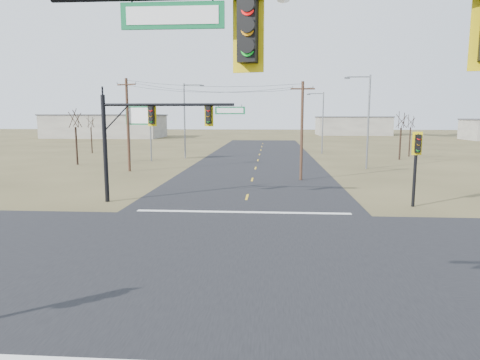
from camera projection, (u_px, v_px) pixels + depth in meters
name	position (u px, v px, depth m)	size (l,w,h in m)	color
ground	(230.00, 256.00, 16.50)	(320.00, 320.00, 0.00)	brown
road_ew	(230.00, 255.00, 16.50)	(160.00, 14.00, 0.02)	black
road_ns	(230.00, 255.00, 16.50)	(14.00, 160.00, 0.02)	black
stop_bar_far	(243.00, 212.00, 23.90)	(12.00, 0.40, 0.01)	silver
mast_arm_far	(153.00, 125.00, 26.06)	(8.83, 0.47, 6.63)	black
pedestal_signal_ne	(417.00, 152.00, 24.87)	(0.62, 0.53, 4.47)	black
utility_pole_near	(302.00, 129.00, 35.39)	(2.00, 0.24, 8.16)	#482C1E
utility_pole_far	(128.00, 123.00, 41.20)	(2.06, 0.95, 8.92)	#482C1E
highway_sign	(140.00, 123.00, 50.59)	(3.43, 0.63, 6.50)	slate
streetlight_a	(366.00, 117.00, 43.12)	(2.62, 0.27, 9.43)	slate
streetlight_b	(321.00, 119.00, 60.71)	(2.43, 0.29, 8.70)	slate
streetlight_c	(186.00, 117.00, 53.91)	(2.64, 0.43, 9.41)	slate
bare_tree_a	(75.00, 118.00, 46.83)	(3.35, 3.35, 6.53)	black
bare_tree_b	(91.00, 121.00, 61.77)	(2.89, 2.89, 5.73)	black
bare_tree_c	(401.00, 120.00, 52.31)	(3.34, 3.34, 6.30)	black
bare_tree_d	(411.00, 121.00, 56.40)	(2.73, 2.73, 5.83)	black
warehouse_left	(106.00, 127.00, 107.69)	(28.00, 14.00, 5.50)	#ACA999
warehouse_mid	(352.00, 126.00, 122.89)	(20.00, 12.00, 5.00)	#ACA999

